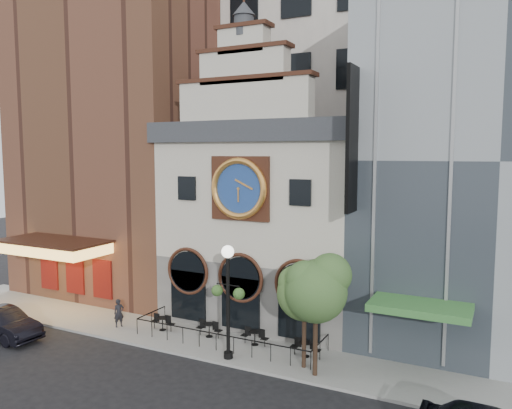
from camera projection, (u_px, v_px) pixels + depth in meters
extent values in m
plane|color=black|center=(204.00, 361.00, 25.26)|extent=(120.00, 120.00, 0.00)
cube|color=gray|center=(228.00, 343.00, 27.47)|extent=(44.00, 5.00, 0.15)
cube|color=#605E5B|center=(271.00, 283.00, 32.15)|extent=(12.00, 8.00, 4.00)
cube|color=silver|center=(271.00, 199.00, 31.58)|extent=(12.00, 8.00, 7.00)
cube|color=#2D3035|center=(271.00, 133.00, 31.16)|extent=(12.60, 8.60, 1.20)
cube|color=#391C11|center=(240.00, 188.00, 27.86)|extent=(3.60, 0.25, 3.60)
cylinder|color=navy|center=(239.00, 189.00, 27.74)|extent=(3.10, 0.12, 3.10)
torus|color=#F2A147|center=(238.00, 189.00, 27.67)|extent=(3.46, 0.36, 3.46)
cylinder|color=#2D3035|center=(244.00, 26.00, 27.37)|extent=(1.10, 1.10, 1.10)
cone|color=#2D3035|center=(244.00, 8.00, 27.27)|extent=(1.30, 1.30, 0.80)
cube|color=brown|center=(130.00, 125.00, 38.65)|extent=(14.00, 12.00, 25.00)
cube|color=#FFBF59|center=(55.00, 248.00, 32.67)|extent=(7.00, 3.40, 0.70)
cube|color=#391C11|center=(54.00, 241.00, 32.62)|extent=(7.40, 3.80, 0.15)
cube|color=#62110D|center=(75.00, 275.00, 34.36)|extent=(5.60, 0.15, 2.60)
cube|color=gray|center=(502.00, 160.00, 27.28)|extent=(14.00, 12.00, 20.00)
cube|color=#3F833B|center=(420.00, 307.00, 22.92)|extent=(4.50, 2.40, 0.35)
cube|color=black|center=(352.00, 140.00, 23.82)|extent=(0.18, 1.60, 7.00)
cube|color=#BBB4A8|center=(333.00, 37.00, 40.97)|extent=(20.00, 16.00, 40.00)
cylinder|color=black|center=(162.00, 318.00, 29.23)|extent=(0.68, 0.68, 0.03)
cylinder|color=black|center=(163.00, 324.00, 29.27)|extent=(0.06, 0.06, 0.72)
cylinder|color=black|center=(209.00, 324.00, 28.18)|extent=(0.68, 0.68, 0.03)
cylinder|color=black|center=(209.00, 330.00, 28.22)|extent=(0.06, 0.06, 0.72)
cylinder|color=black|center=(255.00, 332.00, 26.98)|extent=(0.68, 0.68, 0.03)
cylinder|color=black|center=(255.00, 338.00, 27.02)|extent=(0.06, 0.06, 0.72)
cylinder|color=black|center=(306.00, 343.00, 25.42)|extent=(0.68, 0.68, 0.03)
cylinder|color=black|center=(306.00, 350.00, 25.46)|extent=(0.06, 0.06, 0.72)
imported|color=black|center=(3.00, 324.00, 28.37)|extent=(5.22, 2.07, 1.69)
imported|color=black|center=(119.00, 313.00, 29.81)|extent=(0.65, 0.73, 1.68)
cylinder|color=black|center=(228.00, 308.00, 25.04)|extent=(0.19, 0.19, 5.28)
cylinder|color=black|center=(228.00, 355.00, 25.30)|extent=(0.46, 0.46, 0.32)
sphere|color=white|center=(228.00, 252.00, 24.75)|extent=(0.63, 0.63, 0.63)
sphere|color=#345923|center=(217.00, 291.00, 25.25)|extent=(0.59, 0.59, 0.59)
sphere|color=#345923|center=(239.00, 294.00, 24.67)|extent=(0.59, 0.59, 0.59)
cylinder|color=#382619|center=(315.00, 343.00, 23.24)|extent=(0.22, 0.22, 3.12)
sphere|color=#375D25|center=(316.00, 292.00, 22.98)|extent=(2.90, 2.90, 2.90)
sphere|color=#375D25|center=(330.00, 275.00, 22.95)|extent=(2.01, 2.01, 2.01)
sphere|color=#375D25|center=(305.00, 280.00, 22.93)|extent=(1.78, 1.78, 1.78)
cylinder|color=#382619|center=(304.00, 339.00, 24.11)|extent=(0.21, 0.21, 2.87)
sphere|color=#3F6528|center=(305.00, 293.00, 23.87)|extent=(2.67, 2.67, 2.67)
sphere|color=#3F6528|center=(317.00, 278.00, 23.84)|extent=(1.85, 1.85, 1.85)
sphere|color=#3F6528|center=(295.00, 283.00, 23.82)|extent=(1.64, 1.64, 1.64)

